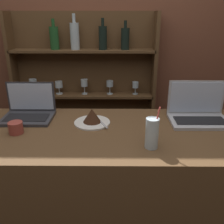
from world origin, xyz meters
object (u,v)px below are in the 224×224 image
at_px(laptop_near, 29,111).
at_px(water_glass, 152,133).
at_px(coffee_cup, 16,128).
at_px(cake_plate, 92,118).
at_px(laptop_far, 198,112).

height_order(laptop_near, water_glass, water_glass).
bearing_deg(coffee_cup, laptop_near, 89.65).
distance_m(laptop_near, water_glass, 0.81).
relative_size(laptop_near, cake_plate, 1.43).
relative_size(cake_plate, water_glass, 1.01).
xyz_separation_m(laptop_near, cake_plate, (0.40, -0.09, -0.01)).
xyz_separation_m(water_glass, coffee_cup, (-0.72, 0.15, -0.04)).
relative_size(laptop_near, laptop_far, 0.87).
xyz_separation_m(cake_plate, water_glass, (0.31, -0.28, 0.04)).
bearing_deg(water_glass, laptop_near, 152.71).
xyz_separation_m(laptop_far, cake_plate, (-0.64, -0.05, -0.02)).
bearing_deg(coffee_cup, water_glass, -11.69).
relative_size(water_glass, coffee_cup, 2.73).
distance_m(water_glass, coffee_cup, 0.73).
relative_size(laptop_far, coffee_cup, 4.50).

